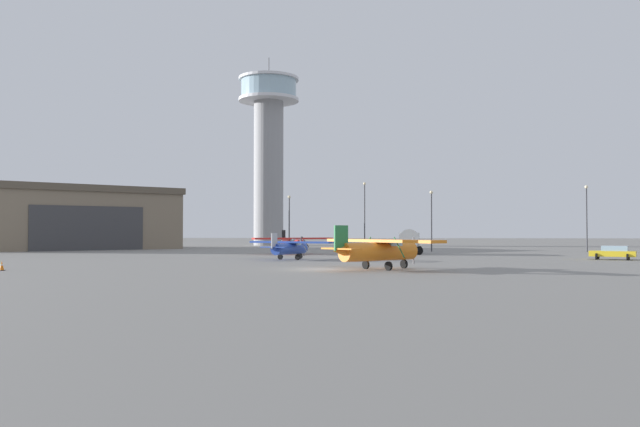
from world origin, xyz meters
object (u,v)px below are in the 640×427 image
(airplane_red, at_px, (292,243))
(light_post_centre, at_px, (431,215))
(light_post_west, at_px, (365,210))
(traffic_cone_near_right, at_px, (2,266))
(car_yellow, at_px, (613,252))
(light_post_north, at_px, (587,212))
(airplane_orange, at_px, (378,249))
(airplane_blue, at_px, (289,247))
(car_orange, at_px, (352,246))
(light_post_east, at_px, (289,217))
(truck_fuel_tanker_white, at_px, (409,240))
(control_tower, at_px, (269,142))

(airplane_red, distance_m, light_post_centre, 21.29)
(light_post_west, relative_size, traffic_cone_near_right, 14.60)
(car_yellow, relative_size, light_post_west, 0.43)
(light_post_north, bearing_deg, airplane_red, -162.93)
(airplane_orange, relative_size, light_post_north, 1.00)
(airplane_blue, distance_m, car_orange, 26.22)
(light_post_east, relative_size, light_post_centre, 0.97)
(truck_fuel_tanker_white, height_order, light_post_north, light_post_north)
(light_post_east, bearing_deg, truck_fuel_tanker_white, -42.24)
(airplane_orange, xyz_separation_m, light_post_centre, (7.75, 40.80, 3.47))
(airplane_blue, bearing_deg, airplane_orange, -128.91)
(airplane_blue, relative_size, car_orange, 1.89)
(car_orange, bearing_deg, control_tower, 69.45)
(control_tower, xyz_separation_m, airplane_orange, (20.36, -75.91, -18.75))
(control_tower, relative_size, light_post_west, 3.54)
(truck_fuel_tanker_white, distance_m, light_post_east, 22.67)
(light_post_centre, bearing_deg, airplane_blue, -122.50)
(traffic_cone_near_right, bearing_deg, car_yellow, 22.74)
(airplane_red, relative_size, airplane_blue, 1.09)
(airplane_orange, bearing_deg, light_post_west, 48.47)
(truck_fuel_tanker_white, height_order, light_post_centre, light_post_centre)
(airplane_orange, bearing_deg, airplane_red, 65.56)
(car_yellow, bearing_deg, airplane_blue, 29.41)
(airplane_orange, height_order, light_post_centre, light_post_centre)
(airplane_red, height_order, airplane_blue, airplane_red)
(car_yellow, xyz_separation_m, light_post_east, (-35.64, 28.47, 4.10))
(car_yellow, relative_size, traffic_cone_near_right, 6.33)
(truck_fuel_tanker_white, bearing_deg, light_post_north, -63.44)
(control_tower, bearing_deg, airplane_red, -77.39)
(light_post_centre, bearing_deg, truck_fuel_tanker_white, -110.41)
(airplane_red, distance_m, light_post_east, 17.10)
(airplane_red, bearing_deg, traffic_cone_near_right, -52.84)
(car_orange, bearing_deg, light_post_east, 103.98)
(control_tower, xyz_separation_m, truck_fuel_tanker_white, (24.51, -44.79, -18.56))
(car_orange, relative_size, light_post_east, 0.57)
(truck_fuel_tanker_white, bearing_deg, car_orange, 39.78)
(airplane_orange, height_order, light_post_east, light_post_east)
(truck_fuel_tanker_white, xyz_separation_m, car_orange, (-7.22, 9.85, -0.95))
(car_orange, xyz_separation_m, light_post_north, (31.59, 0.51, 4.58))
(airplane_orange, bearing_deg, car_yellow, -5.67)
(control_tower, distance_m, airplane_blue, 64.61)
(airplane_red, relative_size, traffic_cone_near_right, 13.34)
(airplane_red, xyz_separation_m, car_orange, (6.94, 11.32, -0.62))
(airplane_red, xyz_separation_m, airplane_blue, (1.52, -14.33, -0.14))
(car_yellow, bearing_deg, control_tower, -28.16)
(airplane_blue, relative_size, light_post_centre, 1.05)
(car_yellow, distance_m, light_post_centre, 28.06)
(traffic_cone_near_right, bearing_deg, light_post_east, 73.87)
(light_post_east, bearing_deg, airplane_blue, -82.65)
(light_post_centre, distance_m, traffic_cone_near_right, 56.11)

